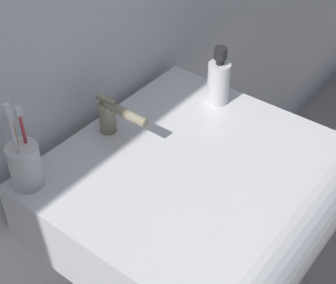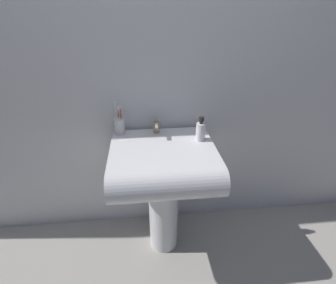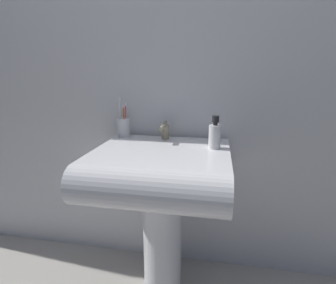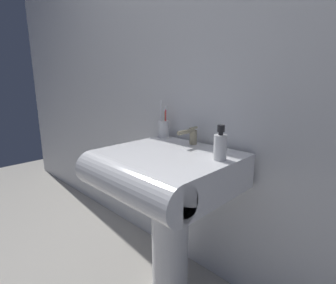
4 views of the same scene
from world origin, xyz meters
TOP-DOWN VIEW (x-y plane):
  - wall_back at (0.00, 0.30)m, footprint 5.00×0.05m
  - sink_pedestal at (0.00, 0.00)m, footprint 0.19×0.19m
  - sink_basin at (0.00, -0.06)m, footprint 0.62×0.59m
  - faucet at (-0.02, 0.18)m, footprint 0.04×0.15m
  - toothbrush_cup at (-0.26, 0.21)m, footprint 0.07×0.07m
  - soap_bottle at (0.24, 0.06)m, footprint 0.06×0.06m

SIDE VIEW (x-z plane):
  - sink_pedestal at x=0.00m, z-range 0.00..0.62m
  - sink_basin at x=0.00m, z-range 0.62..0.79m
  - faucet at x=-0.02m, z-range 0.79..0.89m
  - toothbrush_cup at x=-0.26m, z-range 0.73..0.95m
  - soap_bottle at x=0.24m, z-range 0.77..0.93m
  - wall_back at x=0.00m, z-range 0.00..2.40m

